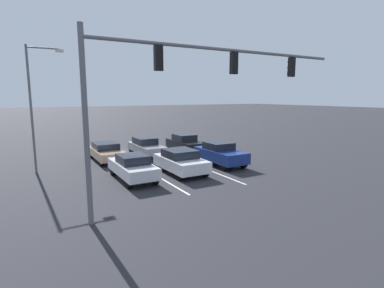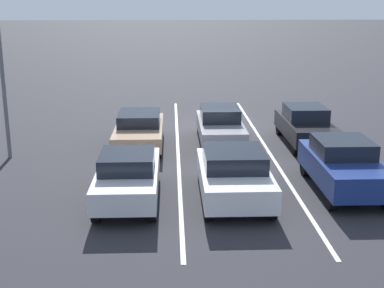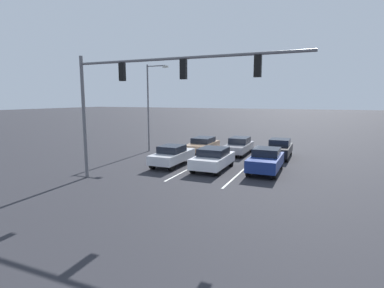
{
  "view_description": "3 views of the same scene",
  "coord_description": "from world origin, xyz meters",
  "px_view_note": "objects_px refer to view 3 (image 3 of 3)",
  "views": [
    {
      "loc": [
        8.42,
        24.4,
        4.68
      ],
      "look_at": [
        -0.62,
        8.54,
        1.75
      ],
      "focal_mm": 28.0,
      "sensor_mm": 36.0,
      "label": 1
    },
    {
      "loc": [
        1.95,
        23.02,
        5.66
      ],
      "look_at": [
        1.4,
        8.86,
        1.77
      ],
      "focal_mm": 50.0,
      "sensor_mm": 36.0,
      "label": 2
    },
    {
      "loc": [
        -6.3,
        27.08,
        4.69
      ],
      "look_at": [
        1.14,
        9.82,
        1.86
      ],
      "focal_mm": 28.0,
      "sensor_mm": 36.0,
      "label": 3
    }
  ],
  "objects_px": {
    "car_white_midlane_front": "(213,158)",
    "street_lamp_right_shoulder": "(150,102)",
    "traffic_signal_gantry": "(143,86)",
    "car_black_leftlane_second": "(279,148)",
    "car_tan_rightlane_second": "(203,145)",
    "car_gray_midlane_second": "(239,146)",
    "car_silver_rightlane_front": "(172,155)",
    "car_navy_leftlane_front": "(266,160)"
  },
  "relations": [
    {
      "from": "car_white_midlane_front",
      "to": "street_lamp_right_shoulder",
      "type": "bearing_deg",
      "value": -30.95
    },
    {
      "from": "traffic_signal_gantry",
      "to": "car_black_leftlane_second",
      "type": "bearing_deg",
      "value": -117.86
    },
    {
      "from": "car_tan_rightlane_second",
      "to": "car_gray_midlane_second",
      "type": "bearing_deg",
      "value": -173.95
    },
    {
      "from": "traffic_signal_gantry",
      "to": "street_lamp_right_shoulder",
      "type": "height_order",
      "value": "street_lamp_right_shoulder"
    },
    {
      "from": "car_tan_rightlane_second",
      "to": "car_white_midlane_front",
      "type": "bearing_deg",
      "value": 117.38
    },
    {
      "from": "car_gray_midlane_second",
      "to": "car_black_leftlane_second",
      "type": "relative_size",
      "value": 1.04
    },
    {
      "from": "car_white_midlane_front",
      "to": "car_black_leftlane_second",
      "type": "distance_m",
      "value": 6.94
    },
    {
      "from": "car_tan_rightlane_second",
      "to": "traffic_signal_gantry",
      "type": "relative_size",
      "value": 0.35
    },
    {
      "from": "car_silver_rightlane_front",
      "to": "traffic_signal_gantry",
      "type": "bearing_deg",
      "value": 99.61
    },
    {
      "from": "car_white_midlane_front",
      "to": "traffic_signal_gantry",
      "type": "height_order",
      "value": "traffic_signal_gantry"
    },
    {
      "from": "car_navy_leftlane_front",
      "to": "car_silver_rightlane_front",
      "type": "xyz_separation_m",
      "value": [
        6.41,
        0.61,
        -0.05
      ]
    },
    {
      "from": "car_gray_midlane_second",
      "to": "car_tan_rightlane_second",
      "type": "height_order",
      "value": "car_gray_midlane_second"
    },
    {
      "from": "car_black_leftlane_second",
      "to": "traffic_signal_gantry",
      "type": "height_order",
      "value": "traffic_signal_gantry"
    },
    {
      "from": "car_white_midlane_front",
      "to": "car_gray_midlane_second",
      "type": "height_order",
      "value": "car_white_midlane_front"
    },
    {
      "from": "street_lamp_right_shoulder",
      "to": "car_navy_leftlane_front",
      "type": "bearing_deg",
      "value": 160.32
    },
    {
      "from": "car_white_midlane_front",
      "to": "street_lamp_right_shoulder",
      "type": "xyz_separation_m",
      "value": [
        7.47,
        -4.48,
        3.69
      ]
    },
    {
      "from": "car_gray_midlane_second",
      "to": "car_white_midlane_front",
      "type": "bearing_deg",
      "value": 88.51
    },
    {
      "from": "car_navy_leftlane_front",
      "to": "street_lamp_right_shoulder",
      "type": "xyz_separation_m",
      "value": [
        10.85,
        -3.88,
        3.65
      ]
    },
    {
      "from": "car_white_midlane_front",
      "to": "car_black_leftlane_second",
      "type": "height_order",
      "value": "car_black_leftlane_second"
    },
    {
      "from": "car_white_midlane_front",
      "to": "car_silver_rightlane_front",
      "type": "relative_size",
      "value": 0.97
    },
    {
      "from": "car_gray_midlane_second",
      "to": "car_black_leftlane_second",
      "type": "height_order",
      "value": "car_black_leftlane_second"
    },
    {
      "from": "car_silver_rightlane_front",
      "to": "car_tan_rightlane_second",
      "type": "height_order",
      "value": "car_silver_rightlane_front"
    },
    {
      "from": "car_gray_midlane_second",
      "to": "car_tan_rightlane_second",
      "type": "distance_m",
      "value": 3.23
    },
    {
      "from": "car_gray_midlane_second",
      "to": "traffic_signal_gantry",
      "type": "relative_size",
      "value": 0.35
    },
    {
      "from": "car_navy_leftlane_front",
      "to": "street_lamp_right_shoulder",
      "type": "distance_m",
      "value": 12.08
    },
    {
      "from": "street_lamp_right_shoulder",
      "to": "car_white_midlane_front",
      "type": "bearing_deg",
      "value": 149.05
    },
    {
      "from": "car_tan_rightlane_second",
      "to": "car_black_leftlane_second",
      "type": "bearing_deg",
      "value": -179.29
    },
    {
      "from": "car_navy_leftlane_front",
      "to": "car_silver_rightlane_front",
      "type": "height_order",
      "value": "car_navy_leftlane_front"
    },
    {
      "from": "car_tan_rightlane_second",
      "to": "street_lamp_right_shoulder",
      "type": "relative_size",
      "value": 0.58
    },
    {
      "from": "car_silver_rightlane_front",
      "to": "street_lamp_right_shoulder",
      "type": "height_order",
      "value": "street_lamp_right_shoulder"
    },
    {
      "from": "car_white_midlane_front",
      "to": "car_navy_leftlane_front",
      "type": "height_order",
      "value": "car_navy_leftlane_front"
    },
    {
      "from": "car_white_midlane_front",
      "to": "car_silver_rightlane_front",
      "type": "distance_m",
      "value": 3.04
    },
    {
      "from": "car_white_midlane_front",
      "to": "traffic_signal_gantry",
      "type": "bearing_deg",
      "value": 65.83
    },
    {
      "from": "car_tan_rightlane_second",
      "to": "traffic_signal_gantry",
      "type": "bearing_deg",
      "value": 94.45
    },
    {
      "from": "car_white_midlane_front",
      "to": "car_navy_leftlane_front",
      "type": "bearing_deg",
      "value": -169.87
    },
    {
      "from": "car_silver_rightlane_front",
      "to": "street_lamp_right_shoulder",
      "type": "xyz_separation_m",
      "value": [
        4.43,
        -4.49,
        3.69
      ]
    },
    {
      "from": "car_silver_rightlane_front",
      "to": "car_tan_rightlane_second",
      "type": "relative_size",
      "value": 0.95
    },
    {
      "from": "car_white_midlane_front",
      "to": "traffic_signal_gantry",
      "type": "distance_m",
      "value": 7.1
    },
    {
      "from": "car_gray_midlane_second",
      "to": "street_lamp_right_shoulder",
      "type": "distance_m",
      "value": 8.67
    },
    {
      "from": "car_silver_rightlane_front",
      "to": "street_lamp_right_shoulder",
      "type": "relative_size",
      "value": 0.55
    },
    {
      "from": "car_white_midlane_front",
      "to": "street_lamp_right_shoulder",
      "type": "relative_size",
      "value": 0.53
    },
    {
      "from": "car_black_leftlane_second",
      "to": "street_lamp_right_shoulder",
      "type": "height_order",
      "value": "street_lamp_right_shoulder"
    }
  ]
}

